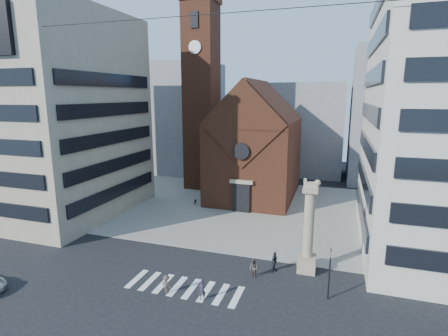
{
  "coord_description": "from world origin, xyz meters",
  "views": [
    {
      "loc": [
        11.92,
        -27.13,
        15.78
      ],
      "look_at": [
        0.44,
        8.0,
        8.0
      ],
      "focal_mm": 28.0,
      "sensor_mm": 36.0,
      "label": 1
    }
  ],
  "objects_px": {
    "traffic_light": "(329,272)",
    "scooter_0": "(195,201)",
    "lion_column": "(308,236)",
    "pedestrian_2": "(275,261)",
    "pedestrian_0": "(202,290)",
    "pedestrian_1": "(254,268)"
  },
  "relations": [
    {
      "from": "scooter_0",
      "to": "traffic_light",
      "type": "bearing_deg",
      "value": -59.15
    },
    {
      "from": "traffic_light",
      "to": "scooter_0",
      "type": "distance_m",
      "value": 27.4
    },
    {
      "from": "pedestrian_1",
      "to": "pedestrian_2",
      "type": "distance_m",
      "value": 2.34
    },
    {
      "from": "pedestrian_0",
      "to": "lion_column",
      "type": "bearing_deg",
      "value": 28.86
    },
    {
      "from": "lion_column",
      "to": "pedestrian_0",
      "type": "height_order",
      "value": "lion_column"
    },
    {
      "from": "lion_column",
      "to": "pedestrian_2",
      "type": "relative_size",
      "value": 4.77
    },
    {
      "from": "traffic_light",
      "to": "scooter_0",
      "type": "relative_size",
      "value": 2.74
    },
    {
      "from": "lion_column",
      "to": "scooter_0",
      "type": "xyz_separation_m",
      "value": [
        -17.38,
        15.3,
        -3.0
      ]
    },
    {
      "from": "pedestrian_0",
      "to": "scooter_0",
      "type": "bearing_deg",
      "value": 98.75
    },
    {
      "from": "traffic_light",
      "to": "scooter_0",
      "type": "xyz_separation_m",
      "value": [
        -19.37,
        19.3,
        -1.83
      ]
    },
    {
      "from": "lion_column",
      "to": "traffic_light",
      "type": "relative_size",
      "value": 2.02
    },
    {
      "from": "traffic_light",
      "to": "scooter_0",
      "type": "bearing_deg",
      "value": 135.12
    },
    {
      "from": "pedestrian_0",
      "to": "pedestrian_1",
      "type": "xyz_separation_m",
      "value": [
        3.02,
        4.59,
        0.04
      ]
    },
    {
      "from": "lion_column",
      "to": "traffic_light",
      "type": "height_order",
      "value": "lion_column"
    },
    {
      "from": "lion_column",
      "to": "pedestrian_0",
      "type": "distance_m",
      "value": 10.62
    },
    {
      "from": "pedestrian_0",
      "to": "scooter_0",
      "type": "relative_size",
      "value": 1.04
    },
    {
      "from": "traffic_light",
      "to": "pedestrian_0",
      "type": "xyz_separation_m",
      "value": [
        -9.38,
        -3.16,
        -1.48
      ]
    },
    {
      "from": "pedestrian_0",
      "to": "traffic_light",
      "type": "bearing_deg",
      "value": 3.37
    },
    {
      "from": "pedestrian_1",
      "to": "scooter_0",
      "type": "bearing_deg",
      "value": 161.6
    },
    {
      "from": "pedestrian_2",
      "to": "lion_column",
      "type": "bearing_deg",
      "value": -59.43
    },
    {
      "from": "lion_column",
      "to": "pedestrian_2",
      "type": "distance_m",
      "value": 3.89
    },
    {
      "from": "traffic_light",
      "to": "pedestrian_2",
      "type": "xyz_separation_m",
      "value": [
        -4.81,
        3.19,
        -1.38
      ]
    }
  ]
}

